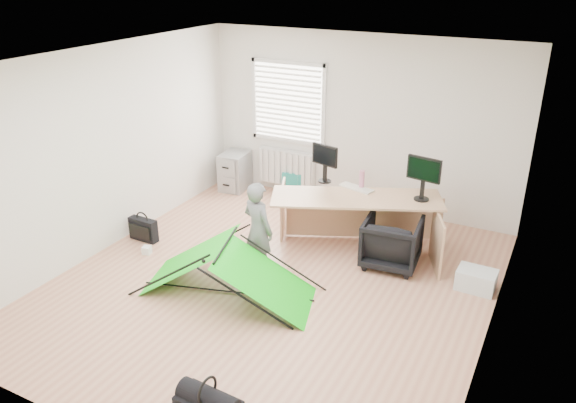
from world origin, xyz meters
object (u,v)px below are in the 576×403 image
at_px(kite, 227,269).
at_px(storage_crate, 476,280).
at_px(office_chair, 392,242).
at_px(thermos, 362,180).
at_px(desk, 355,223).
at_px(monitor_right, 423,184).
at_px(filing_cabinet, 235,171).
at_px(laptop_bag, 143,229).
at_px(person, 258,230).
at_px(monitor_left, 325,168).

bearing_deg(kite, storage_crate, 12.57).
bearing_deg(office_chair, thermos, -44.87).
relative_size(desk, monitor_right, 4.94).
bearing_deg(office_chair, filing_cabinet, -27.69).
height_order(desk, kite, desk).
xyz_separation_m(monitor_right, kite, (-1.72, -2.05, -0.66)).
xyz_separation_m(kite, laptop_bag, (-1.80, 0.61, -0.16)).
bearing_deg(monitor_right, filing_cabinet, 176.60).
bearing_deg(desk, thermos, 75.43).
xyz_separation_m(desk, person, (-0.81, -1.20, 0.24)).
distance_m(desk, person, 1.47).
height_order(monitor_right, person, person).
distance_m(monitor_left, laptop_bag, 2.70).
xyz_separation_m(thermos, office_chair, (0.63, -0.52, -0.57)).
bearing_deg(thermos, filing_cabinet, 163.11).
bearing_deg(storage_crate, office_chair, 174.87).
height_order(thermos, storage_crate, thermos).
relative_size(storage_crate, laptop_bag, 1.04).
height_order(thermos, kite, thermos).
bearing_deg(thermos, storage_crate, -19.58).
relative_size(thermos, office_chair, 0.36).
bearing_deg(laptop_bag, storage_crate, 12.07).
distance_m(filing_cabinet, storage_crate, 4.52).
distance_m(thermos, kite, 2.31).
height_order(office_chair, kite, office_chair).
distance_m(thermos, person, 1.72).
xyz_separation_m(filing_cabinet, office_chair, (3.20, -1.30, 0.01)).
bearing_deg(monitor_right, kite, -120.23).
xyz_separation_m(filing_cabinet, kite, (1.69, -2.84, 0.00)).
distance_m(desk, filing_cabinet, 2.84).
xyz_separation_m(kite, storage_crate, (2.61, 1.45, -0.20)).
distance_m(filing_cabinet, monitor_left, 2.26).
relative_size(monitor_left, monitor_right, 0.93).
xyz_separation_m(monitor_left, storage_crate, (2.28, -0.61, -0.84)).
distance_m(person, storage_crate, 2.70).
xyz_separation_m(person, kite, (-0.11, -0.54, -0.30)).
bearing_deg(laptop_bag, thermos, 29.81).
distance_m(filing_cabinet, person, 2.94).
xyz_separation_m(monitor_right, person, (-1.60, -1.51, -0.36)).
xyz_separation_m(desk, thermos, (-0.05, 0.32, 0.51)).
height_order(monitor_left, kite, monitor_left).
height_order(monitor_left, storage_crate, monitor_left).
bearing_deg(office_chair, kite, 40.03).
distance_m(monitor_left, person, 1.56).
height_order(monitor_right, storage_crate, monitor_right).
height_order(filing_cabinet, monitor_right, monitor_right).
relative_size(thermos, storage_crate, 0.57).
relative_size(filing_cabinet, office_chair, 0.89).
height_order(desk, person, person).
bearing_deg(thermos, person, -116.63).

